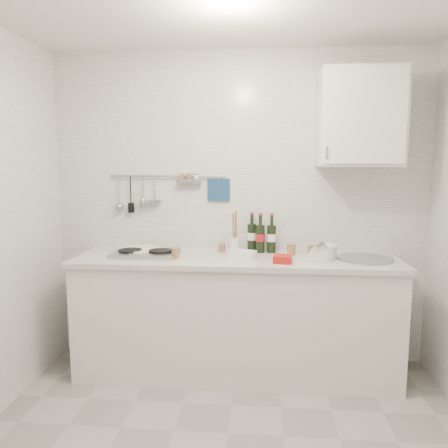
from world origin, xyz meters
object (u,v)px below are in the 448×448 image
object	(u,v)px
wine_bottles	(261,233)
plate_stack_sink	(323,252)
utensil_crock	(235,243)
wall_cabinet	(360,118)
plate_stack_hob	(138,251)

from	to	relation	value
wine_bottles	plate_stack_sink	bearing A→B (deg)	-24.70
utensil_crock	wall_cabinet	bearing A→B (deg)	-1.99
wine_bottles	utensil_crock	bearing A→B (deg)	-164.27
wine_bottles	utensil_crock	world-z (taller)	utensil_crock
plate_stack_sink	wine_bottles	distance (m)	0.52
plate_stack_sink	wall_cabinet	bearing A→B (deg)	25.35
wall_cabinet	wine_bottles	size ratio (longest dim) A/B	2.26
plate_stack_hob	wine_bottles	size ratio (longest dim) A/B	1.06
plate_stack_hob	plate_stack_sink	world-z (taller)	plate_stack_sink
wall_cabinet	plate_stack_sink	xyz separation A→B (m)	(-0.25, -0.12, -0.98)
utensil_crock	wine_bottles	bearing A→B (deg)	15.73
plate_stack_sink	wine_bottles	size ratio (longest dim) A/B	0.75
wall_cabinet	utensil_crock	world-z (taller)	wall_cabinet
wall_cabinet	plate_stack_sink	size ratio (longest dim) A/B	3.01
plate_stack_hob	utensil_crock	xyz separation A→B (m)	(0.76, 0.08, 0.06)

